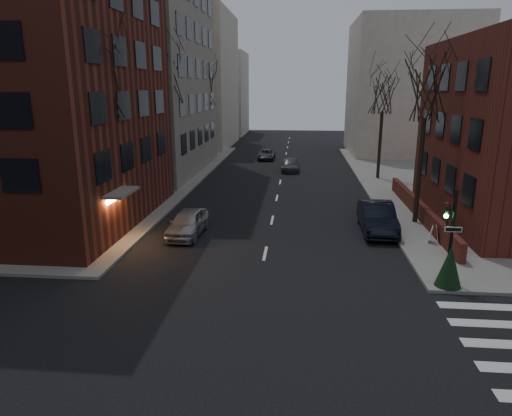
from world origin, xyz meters
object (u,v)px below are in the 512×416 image
at_px(car_lane_gray, 291,165).
at_px(car_lane_far, 266,155).
at_px(evergreen_shrub, 450,266).
at_px(tree_left_b, 165,77).
at_px(streetlamp_far, 213,123).
at_px(traffic_signal, 449,242).
at_px(streetlamp_near, 161,144).
at_px(tree_right_b, 383,94).
at_px(sandwich_board, 434,234).
at_px(tree_left_a, 100,81).
at_px(tree_right_a, 427,90).
at_px(parked_sedan, 377,217).
at_px(tree_left_c, 203,88).
at_px(car_lane_silver, 188,223).

bearing_deg(car_lane_gray, car_lane_far, 112.83).
relative_size(car_lane_gray, evergreen_shrub, 2.38).
xyz_separation_m(tree_left_b, streetlamp_far, (0.60, 16.00, -4.68)).
bearing_deg(traffic_signal, car_lane_gray, 104.99).
xyz_separation_m(streetlamp_near, car_lane_far, (6.05, 20.85, -3.67)).
xyz_separation_m(tree_right_b, sandwich_board, (0.05, -17.82, -6.99)).
xyz_separation_m(traffic_signal, evergreen_shrub, (-0.05, -0.49, -0.87)).
bearing_deg(evergreen_shrub, streetlamp_far, 115.65).
bearing_deg(traffic_signal, streetlamp_near, 141.13).
height_order(tree_left_a, tree_left_b, tree_left_b).
bearing_deg(car_lane_gray, tree_left_b, -134.33).
distance_m(tree_right_a, car_lane_far, 28.16).
xyz_separation_m(tree_right_a, parked_sedan, (-2.60, -1.78, -7.17)).
relative_size(tree_left_b, tree_right_a, 1.11).
bearing_deg(tree_left_c, car_lane_gray, -24.39).
distance_m(tree_left_a, tree_left_c, 26.00).
relative_size(traffic_signal, car_lane_gray, 0.95).
bearing_deg(evergreen_shrub, tree_left_b, 133.64).
bearing_deg(streetlamp_far, car_lane_gray, -35.22).
height_order(tree_left_c, evergreen_shrub, tree_left_c).
bearing_deg(tree_left_a, evergreen_shrub, -18.24).
relative_size(tree_left_b, streetlamp_near, 1.72).
xyz_separation_m(tree_right_b, car_lane_gray, (-8.00, 3.65, -6.97)).
distance_m(tree_right_b, car_lane_silver, 23.05).
relative_size(tree_left_a, parked_sedan, 1.98).
distance_m(streetlamp_near, car_lane_silver, 9.00).
height_order(tree_left_a, car_lane_gray, tree_left_a).
distance_m(traffic_signal, parked_sedan, 7.51).
relative_size(streetlamp_far, sandwich_board, 7.00).
bearing_deg(evergreen_shrub, traffic_signal, 84.48).
bearing_deg(traffic_signal, tree_right_b, 87.85).
height_order(streetlamp_far, sandwich_board, streetlamp_far).
xyz_separation_m(tree_left_a, tree_left_b, (0.00, 12.00, 0.44)).
height_order(parked_sedan, sandwich_board, parked_sedan).
relative_size(tree_right_b, car_lane_far, 2.25).
bearing_deg(sandwich_board, parked_sedan, 156.75).
height_order(parked_sedan, car_lane_gray, parked_sedan).
bearing_deg(tree_left_a, parked_sedan, 8.43).
bearing_deg(tree_left_b, streetlamp_near, -81.47).
distance_m(traffic_signal, tree_right_a, 10.92).
height_order(tree_left_b, parked_sedan, tree_left_b).
relative_size(car_lane_gray, sandwich_board, 4.70).
bearing_deg(sandwich_board, tree_right_b, 104.58).
xyz_separation_m(streetlamp_near, car_lane_silver, (3.60, -7.47, -3.50)).
distance_m(streetlamp_far, car_lane_far, 7.12).
xyz_separation_m(sandwich_board, evergreen_shrub, (-0.96, -5.68, 0.44)).
height_order(tree_left_a, tree_right_b, tree_left_a).
relative_size(traffic_signal, parked_sedan, 0.77).
distance_m(tree_right_a, car_lane_gray, 20.75).
relative_size(traffic_signal, tree_right_a, 0.41).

